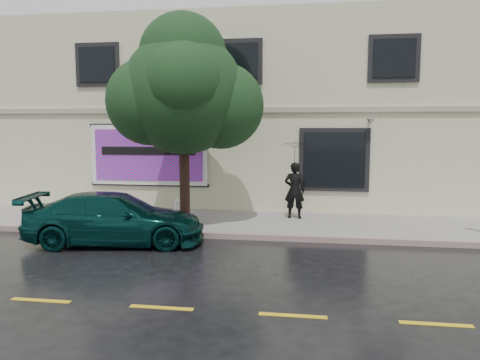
# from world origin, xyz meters

# --- Properties ---
(ground) EXTENTS (90.00, 90.00, 0.00)m
(ground) POSITION_xyz_m (0.00, 0.00, 0.00)
(ground) COLOR black
(ground) RESTS_ON ground
(sidewalk) EXTENTS (20.00, 3.50, 0.15)m
(sidewalk) POSITION_xyz_m (0.00, 3.25, 0.07)
(sidewalk) COLOR gray
(sidewalk) RESTS_ON ground
(curb) EXTENTS (20.00, 0.18, 0.16)m
(curb) POSITION_xyz_m (0.00, 1.50, 0.07)
(curb) COLOR gray
(curb) RESTS_ON ground
(road_marking) EXTENTS (19.00, 0.12, 0.01)m
(road_marking) POSITION_xyz_m (0.00, -3.50, 0.01)
(road_marking) COLOR gold
(road_marking) RESTS_ON ground
(building) EXTENTS (20.00, 8.12, 7.00)m
(building) POSITION_xyz_m (0.00, 9.00, 3.50)
(building) COLOR #EDEBBE
(building) RESTS_ON ground
(billboard) EXTENTS (4.30, 0.16, 2.20)m
(billboard) POSITION_xyz_m (-3.20, 4.92, 2.05)
(billboard) COLOR white
(billboard) RESTS_ON ground
(car) EXTENTS (4.84, 2.70, 1.33)m
(car) POSITION_xyz_m (-2.56, 0.54, 0.67)
(car) COLOR #072F2D
(car) RESTS_ON ground
(pedestrian) EXTENTS (0.69, 0.49, 1.78)m
(pedestrian) POSITION_xyz_m (1.95, 3.94, 1.04)
(pedestrian) COLOR black
(pedestrian) RESTS_ON sidewalk
(umbrella) EXTENTS (1.37, 1.37, 0.76)m
(umbrella) POSITION_xyz_m (1.95, 3.94, 2.31)
(umbrella) COLOR black
(umbrella) RESTS_ON pedestrian
(street_tree) EXTENTS (3.44, 3.44, 5.54)m
(street_tree) POSITION_xyz_m (-1.15, 2.20, 3.96)
(street_tree) COLOR #331D17
(street_tree) RESTS_ON sidewalk
(fire_hydrant) EXTENTS (0.30, 0.28, 0.73)m
(fire_hydrant) POSITION_xyz_m (-1.50, 2.68, 0.51)
(fire_hydrant) COLOR white
(fire_hydrant) RESTS_ON sidewalk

